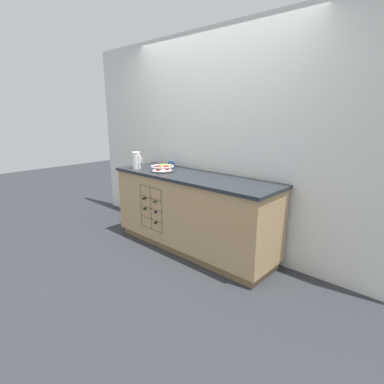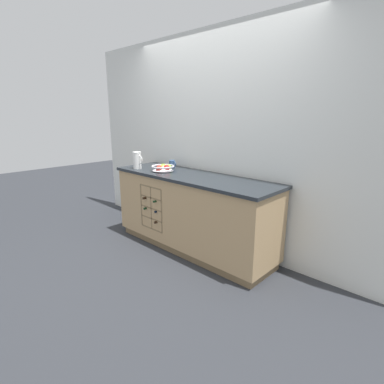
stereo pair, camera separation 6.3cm
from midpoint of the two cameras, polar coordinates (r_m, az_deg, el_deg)
name	(u,v)px [view 2 (the right image)]	position (r m, az deg, el deg)	size (l,w,h in m)	color
ground_plane	(192,248)	(3.75, 0.49, -10.61)	(14.00, 14.00, 0.00)	#2D3035
back_wall	(213,141)	(3.68, 4.55, 9.57)	(4.50, 0.06, 2.55)	silver
kitchen_island	(192,212)	(3.57, 0.42, -3.86)	(2.14, 0.66, 0.91)	olive
fruit_bowl	(163,168)	(3.70, -5.02, 4.64)	(0.28, 0.28, 0.09)	silver
white_pitcher	(137,160)	(3.91, -9.93, 6.04)	(0.17, 0.11, 0.22)	white
ceramic_mug	(172,164)	(3.94, -3.34, 5.35)	(0.11, 0.08, 0.10)	#385684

